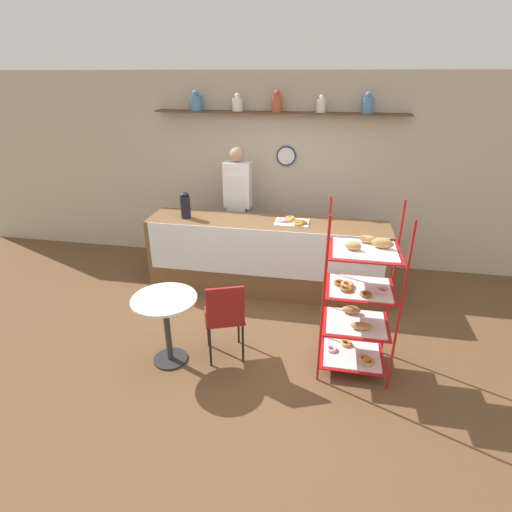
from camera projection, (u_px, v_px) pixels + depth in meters
ground_plane at (249, 338)px, 4.40m from camera, size 14.00×14.00×0.00m
back_wall at (278, 171)px, 5.75m from camera, size 10.00×0.30×2.70m
display_counter at (266, 256)px, 5.20m from camera, size 3.04×0.62×0.97m
pastry_rack at (358, 302)px, 3.69m from camera, size 0.66×0.55×1.65m
person_worker at (238, 205)px, 5.58m from camera, size 0.36×0.23×1.78m
cafe_table at (166, 315)px, 3.85m from camera, size 0.62×0.62×0.73m
cafe_chair at (225, 314)px, 3.86m from camera, size 0.49×0.49×0.88m
coffee_carafe at (185, 206)px, 5.07m from camera, size 0.13×0.13×0.33m
donut_tray_counter at (292, 221)px, 4.94m from camera, size 0.42×0.30×0.05m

